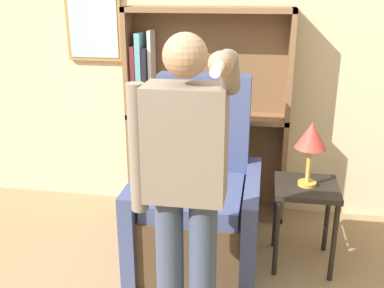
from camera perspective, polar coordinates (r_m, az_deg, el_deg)
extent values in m
cube|color=beige|center=(3.88, 0.93, 11.60)|extent=(8.00, 0.06, 2.80)
cube|color=olive|center=(4.04, -12.35, 14.66)|extent=(0.49, 0.04, 0.62)
cube|color=#9EB2C6|center=(4.02, -12.47, 14.63)|extent=(0.43, 0.01, 0.56)
cube|color=brown|center=(3.93, -7.64, 3.90)|extent=(0.04, 0.28, 1.77)
cube|color=brown|center=(3.77, 11.91, 2.97)|extent=(0.04, 0.28, 1.77)
cube|color=brown|center=(3.92, 2.19, 4.03)|extent=(1.36, 0.01, 1.77)
cube|color=brown|center=(4.12, 1.80, -8.18)|extent=(1.36, 0.28, 0.04)
cube|color=brown|center=(3.79, 1.93, 3.50)|extent=(1.36, 0.28, 0.04)
cube|color=brown|center=(3.65, 2.09, 16.68)|extent=(1.36, 0.28, 0.04)
cube|color=gold|center=(4.09, -6.62, -3.44)|extent=(0.04, 0.21, 0.61)
cube|color=red|center=(4.08, -6.02, -3.50)|extent=(0.03, 0.16, 0.61)
cube|color=#337070|center=(4.05, -5.39, -2.84)|extent=(0.05, 0.18, 0.72)
cube|color=#337070|center=(4.05, -4.61, -3.42)|extent=(0.04, 0.20, 0.64)
cube|color=#BC4C56|center=(3.85, -7.14, 8.18)|extent=(0.04, 0.21, 0.56)
cube|color=#5B99A8|center=(3.83, -6.48, 8.94)|extent=(0.05, 0.20, 0.66)
cube|color=black|center=(3.82, -5.67, 8.07)|extent=(0.04, 0.23, 0.55)
cube|color=white|center=(3.80, -5.10, 9.07)|extent=(0.03, 0.17, 0.68)
cube|color=#4C3823|center=(3.34, 0.55, -10.98)|extent=(0.68, 0.81, 0.48)
cube|color=#3D4770|center=(3.16, 0.45, -6.68)|extent=(0.64, 0.69, 0.12)
cube|color=#3D4770|center=(3.44, 1.52, -0.08)|extent=(0.68, 0.16, 1.09)
cube|color=#3D4770|center=(3.36, -6.13, -8.92)|extent=(0.10, 0.89, 0.67)
cube|color=#3D4770|center=(3.26, 7.47, -9.97)|extent=(0.10, 0.89, 0.67)
cylinder|color=#384256|center=(2.56, -2.80, -15.74)|extent=(0.15, 0.15, 0.91)
cylinder|color=#384256|center=(2.53, 1.36, -16.15)|extent=(0.15, 0.15, 0.91)
cube|color=#756656|center=(2.20, -0.82, 0.09)|extent=(0.40, 0.24, 0.58)
sphere|color=#997051|center=(2.10, -0.87, 11.17)|extent=(0.21, 0.21, 0.21)
cylinder|color=#756656|center=(2.27, -6.93, -0.66)|extent=(0.09, 0.09, 0.67)
cylinder|color=#756656|center=(1.97, 4.76, 8.89)|extent=(0.09, 0.28, 0.23)
cylinder|color=#756656|center=(1.71, 4.12, 10.45)|extent=(0.08, 0.27, 0.10)
sphere|color=#997051|center=(1.58, 3.67, 10.13)|extent=(0.09, 0.09, 0.09)
cylinder|color=white|center=(1.49, 3.28, 9.56)|extent=(0.04, 0.15, 0.04)
cube|color=black|center=(3.24, 14.35, -5.36)|extent=(0.44, 0.44, 0.04)
cylinder|color=black|center=(3.20, 10.67, -11.67)|extent=(0.04, 0.04, 0.58)
cylinder|color=black|center=(3.24, 17.55, -11.91)|extent=(0.04, 0.04, 0.58)
cylinder|color=black|center=(3.53, 10.60, -8.50)|extent=(0.04, 0.04, 0.58)
cylinder|color=black|center=(3.57, 16.79, -8.76)|extent=(0.04, 0.04, 0.58)
cylinder|color=gold|center=(3.23, 14.39, -4.87)|extent=(0.13, 0.13, 0.02)
cylinder|color=gold|center=(3.18, 14.60, -2.61)|extent=(0.03, 0.03, 0.25)
cone|color=#B2382D|center=(3.10, 14.93, 1.07)|extent=(0.21, 0.21, 0.18)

